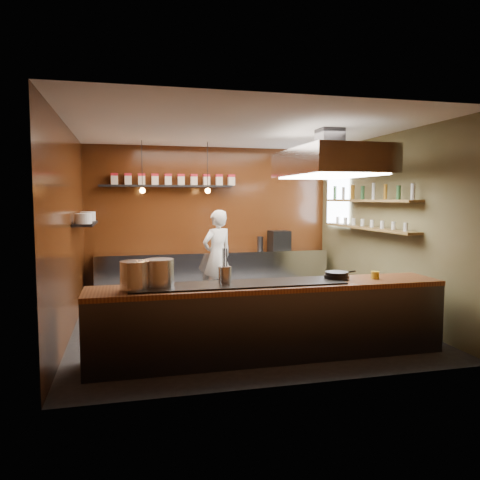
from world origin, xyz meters
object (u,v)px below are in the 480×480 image
object	(u,v)px
stockpot_small	(159,273)
chef	(217,256)
stockpot_large	(134,275)
espresso_machine	(279,240)
extractor_hood	(329,162)

from	to	relation	value
stockpot_small	chef	size ratio (longest dim) A/B	0.19
stockpot_large	espresso_machine	distance (m)	4.82
stockpot_small	chef	xyz separation A→B (m)	(1.30, 3.19, -0.23)
extractor_hood	espresso_machine	xyz separation A→B (m)	(0.07, 2.55, -1.41)
stockpot_large	stockpot_small	xyz separation A→B (m)	(0.29, 0.10, 0.00)
espresso_machine	chef	bearing A→B (deg)	-163.06
stockpot_large	stockpot_small	size ratio (longest dim) A/B	0.96
extractor_hood	stockpot_small	world-z (taller)	extractor_hood
chef	stockpot_small	bearing A→B (deg)	42.89
stockpot_large	espresso_machine	bearing A→B (deg)	51.74
stockpot_small	chef	world-z (taller)	chef
stockpot_small	espresso_machine	bearing A→B (deg)	53.81
stockpot_large	espresso_machine	xyz separation A→B (m)	(2.99, 3.79, -0.00)
stockpot_large	chef	bearing A→B (deg)	64.22
espresso_machine	extractor_hood	bearing A→B (deg)	-94.32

